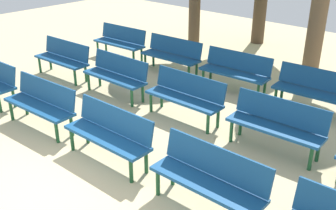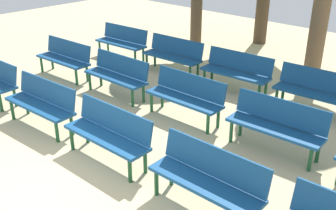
# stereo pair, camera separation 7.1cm
# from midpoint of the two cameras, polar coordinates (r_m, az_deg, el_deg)

# --- Properties ---
(ground_plane) EXTENTS (24.00, 24.00, 0.00)m
(ground_plane) POSITION_cam_midpoint_polar(r_m,az_deg,el_deg) (5.88, -19.22, -13.48)
(ground_plane) COLOR #CCB789
(bench_r0_c1) EXTENTS (1.63, 0.58, 0.87)m
(bench_r0_c1) POSITION_cam_midpoint_polar(r_m,az_deg,el_deg) (7.67, -17.32, 0.56)
(bench_r0_c1) COLOR navy
(bench_r0_c1) RESTS_ON ground_plane
(bench_r0_c2) EXTENTS (1.61, 0.52, 0.87)m
(bench_r0_c2) POSITION_cam_midpoint_polar(r_m,az_deg,el_deg) (6.34, -8.10, -3.75)
(bench_r0_c2) COLOR navy
(bench_r0_c2) RESTS_ON ground_plane
(bench_r0_c3) EXTENTS (1.61, 0.52, 0.87)m
(bench_r0_c3) POSITION_cam_midpoint_polar(r_m,az_deg,el_deg) (5.26, 6.16, -10.15)
(bench_r0_c3) COLOR navy
(bench_r0_c3) RESTS_ON ground_plane
(bench_r1_c0) EXTENTS (1.62, 0.56, 0.87)m
(bench_r1_c0) POSITION_cam_midpoint_polar(r_m,az_deg,el_deg) (10.12, -14.35, 6.76)
(bench_r1_c0) COLOR navy
(bench_r1_c0) RESTS_ON ground_plane
(bench_r1_c1) EXTENTS (1.61, 0.51, 0.87)m
(bench_r1_c1) POSITION_cam_midpoint_polar(r_m,az_deg,el_deg) (8.75, -7.00, 4.54)
(bench_r1_c1) COLOR navy
(bench_r1_c1) RESTS_ON ground_plane
(bench_r1_c2) EXTENTS (1.61, 0.52, 0.87)m
(bench_r1_c2) POSITION_cam_midpoint_polar(r_m,az_deg,el_deg) (7.61, 2.90, 1.54)
(bench_r1_c2) COLOR navy
(bench_r1_c2) RESTS_ON ground_plane
(bench_r1_c3) EXTENTS (1.62, 0.57, 0.87)m
(bench_r1_c3) POSITION_cam_midpoint_polar(r_m,az_deg,el_deg) (6.77, 15.61, -2.51)
(bench_r1_c3) COLOR navy
(bench_r1_c3) RESTS_ON ground_plane
(bench_r2_c0) EXTENTS (1.63, 0.58, 0.87)m
(bench_r2_c0) POSITION_cam_midpoint_polar(r_m,az_deg,el_deg) (11.27, -6.38, 9.20)
(bench_r2_c0) COLOR navy
(bench_r2_c0) RESTS_ON ground_plane
(bench_r2_c1) EXTENTS (1.62, 0.56, 0.87)m
(bench_r2_c1) POSITION_cam_midpoint_polar(r_m,az_deg,el_deg) (10.04, 1.00, 7.39)
(bench_r2_c1) COLOR navy
(bench_r2_c1) RESTS_ON ground_plane
(bench_r2_c2) EXTENTS (1.63, 0.58, 0.87)m
(bench_r2_c2) POSITION_cam_midpoint_polar(r_m,az_deg,el_deg) (9.04, 10.04, 5.02)
(bench_r2_c2) COLOR navy
(bench_r2_c2) RESTS_ON ground_plane
(bench_r2_c3) EXTENTS (1.63, 0.59, 0.87)m
(bench_r2_c3) POSITION_cam_midpoint_polar(r_m,az_deg,el_deg) (8.37, 20.71, 2.11)
(bench_r2_c3) COLOR navy
(bench_r2_c3) RESTS_ON ground_plane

